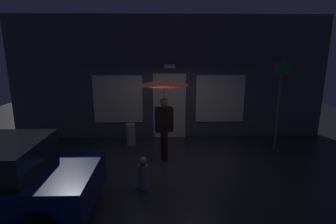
% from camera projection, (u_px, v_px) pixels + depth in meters
% --- Properties ---
extents(ground_plane, '(18.00, 18.00, 0.00)m').
position_uv_depth(ground_plane, '(172.00, 163.00, 7.11)').
color(ground_plane, '#26262B').
extents(building_facade, '(10.56, 0.48, 4.08)m').
position_uv_depth(building_facade, '(169.00, 78.00, 8.93)').
color(building_facade, '#4C4C56').
rests_on(building_facade, ground).
extents(person_with_umbrella, '(1.28, 1.28, 2.22)m').
position_uv_depth(person_with_umbrella, '(164.00, 97.00, 6.96)').
color(person_with_umbrella, black).
rests_on(person_with_umbrella, ground).
extents(street_sign_post, '(0.40, 0.07, 2.71)m').
position_uv_depth(street_sign_post, '(279.00, 101.00, 7.68)').
color(street_sign_post, '#595B60').
rests_on(street_sign_post, ground).
extents(sidewalk_bollard, '(0.29, 0.29, 0.68)m').
position_uv_depth(sidewalk_bollard, '(131.00, 134.00, 8.44)').
color(sidewalk_bollard, '#B2A899').
rests_on(sidewalk_bollard, ground).
extents(fire_hydrant, '(0.22, 0.22, 0.72)m').
position_uv_depth(fire_hydrant, '(143.00, 174.00, 5.74)').
color(fire_hydrant, gray).
rests_on(fire_hydrant, ground).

